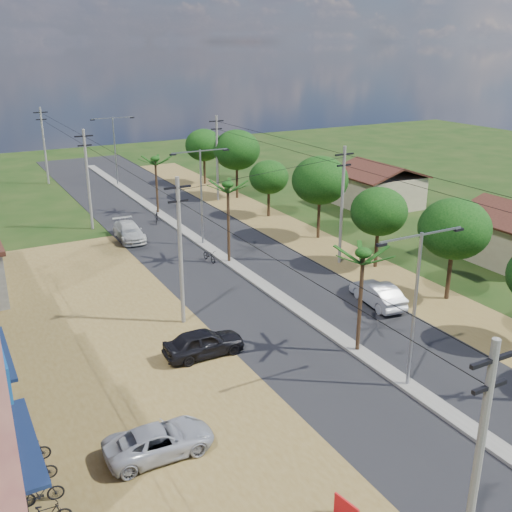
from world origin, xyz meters
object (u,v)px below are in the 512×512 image
at_px(car_parked_silver, 160,441).
at_px(car_parked_dark, 204,343).
at_px(car_silver_mid, 378,294).
at_px(roadside_sign, 346,512).
at_px(car_white_far, 129,232).

distance_m(car_parked_silver, car_parked_dark, 8.35).
height_order(car_silver_mid, roadside_sign, car_silver_mid).
height_order(car_white_far, roadside_sign, car_white_far).
relative_size(car_silver_mid, car_parked_silver, 1.01).
xyz_separation_m(car_silver_mid, roadside_sign, (-13.00, -14.16, -0.29)).
bearing_deg(car_white_far, roadside_sign, -91.45).
relative_size(car_silver_mid, car_white_far, 0.92).
bearing_deg(car_parked_silver, car_parked_dark, -35.44).
height_order(car_white_far, car_parked_dark, car_parked_dark).
height_order(car_parked_dark, roadside_sign, car_parked_dark).
bearing_deg(car_white_far, car_parked_dark, -93.28).
distance_m(car_white_far, car_parked_silver, 29.32).
bearing_deg(car_parked_dark, roadside_sign, 178.80).
bearing_deg(roadside_sign, car_silver_mid, 37.20).
relative_size(car_silver_mid, roadside_sign, 4.10).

